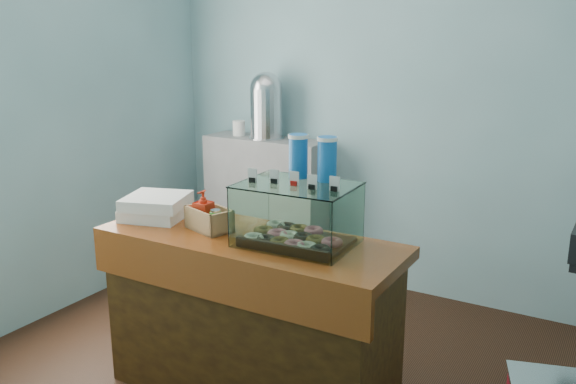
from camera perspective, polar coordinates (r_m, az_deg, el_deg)
The scene contains 8 objects.
ground at distance 3.69m, azimuth -1.17°, elevation -16.42°, with size 3.50×3.50×0.00m, color black.
room_shell at distance 3.16m, azimuth -0.85°, elevation 11.01°, with size 3.54×3.04×2.82m.
counter at distance 3.29m, azimuth -3.57°, elevation -11.53°, with size 1.60×0.60×0.90m.
back_shelf at distance 4.95m, azimuth -2.09°, elevation -1.23°, with size 1.00×0.32×1.10m, color gray.
display_case at distance 2.99m, azimuth 1.05°, elevation -1.75°, with size 0.57×0.43×0.52m.
condiment_crate at distance 3.24m, azimuth -7.53°, elevation -2.23°, with size 0.28×0.22×0.20m.
pastry_boxes at distance 3.49m, azimuth -12.22°, elevation -1.33°, with size 0.42×0.41×0.13m.
coffee_urn at distance 4.77m, azimuth -2.04°, elevation 8.24°, with size 0.28×0.28×0.52m.
Camera 1 is at (1.66, -2.69, 1.91)m, focal length 38.00 mm.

